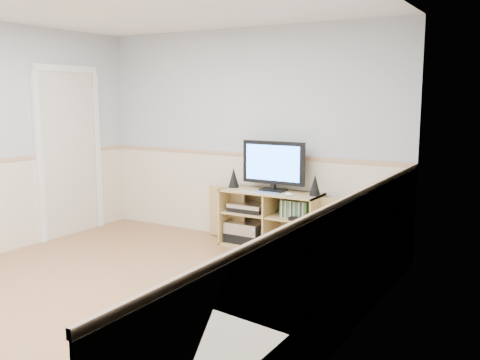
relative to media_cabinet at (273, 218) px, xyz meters
name	(u,v)px	position (x,y,z in m)	size (l,w,h in m)	color
room	(117,155)	(-0.52, -1.93, 0.88)	(4.04, 4.54, 2.54)	#B07D4E
media_cabinet	(273,218)	(0.00, 0.00, 0.00)	(1.81, 0.43, 0.65)	tan
monitor	(273,164)	(0.00, 0.00, 0.62)	(0.76, 0.18, 0.56)	black
speaker_left	(234,178)	(-0.51, -0.03, 0.43)	(0.13, 0.13, 0.23)	black
speaker_right	(315,185)	(0.52, -0.03, 0.43)	(0.12, 0.12, 0.23)	black
keyboard	(265,193)	(0.00, -0.19, 0.32)	(0.29, 0.12, 0.01)	white
mouse	(289,194)	(0.29, -0.19, 0.34)	(0.10, 0.06, 0.04)	white
av_components	(247,225)	(-0.31, -0.05, -0.11)	(0.51, 0.32, 0.47)	black
game_consoles	(294,245)	(0.30, -0.07, -0.26)	(0.45, 0.30, 0.11)	white
game_cases	(295,209)	(0.31, -0.07, 0.15)	(0.32, 0.14, 0.19)	#3F8C3F
wall_outlet	(323,197)	(0.53, 0.17, 0.27)	(0.12, 0.03, 0.12)	white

